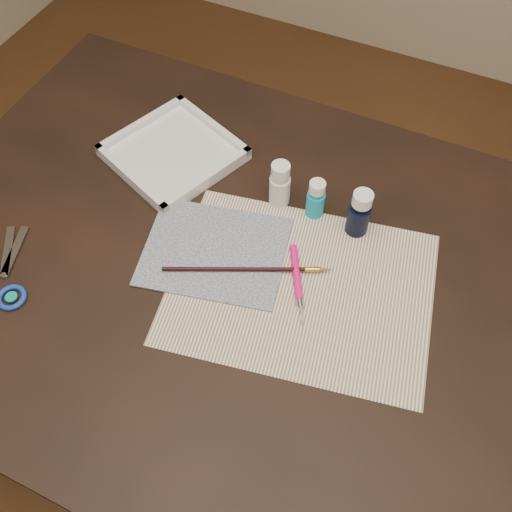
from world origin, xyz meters
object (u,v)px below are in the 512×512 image
at_px(paper, 301,288).
at_px(paint_bottle_navy, 359,213).
at_px(paint_bottle_cyan, 316,199).
at_px(scissors, 2,267).
at_px(paint_bottle_white, 280,184).
at_px(palette_tray, 173,152).
at_px(canvas, 215,251).

height_order(paper, paint_bottle_navy, paint_bottle_navy).
bearing_deg(paint_bottle_cyan, paper, -76.26).
xyz_separation_m(paint_bottle_cyan, scissors, (-0.44, -0.34, -0.04)).
bearing_deg(paint_bottle_white, paint_bottle_cyan, 0.06).
distance_m(paint_bottle_navy, scissors, 0.62).
xyz_separation_m(paint_bottle_white, scissors, (-0.37, -0.34, -0.04)).
distance_m(paper, paint_bottle_white, 0.20).
height_order(paint_bottle_cyan, palette_tray, paint_bottle_cyan).
bearing_deg(palette_tray, paper, -27.11).
relative_size(paint_bottle_white, palette_tray, 0.43).
height_order(paint_bottle_navy, scissors, paint_bottle_navy).
relative_size(canvas, paint_bottle_cyan, 3.00).
relative_size(paper, scissors, 2.27).
relative_size(paint_bottle_white, paint_bottle_navy, 0.97).
bearing_deg(paper, paint_bottle_navy, 74.44).
relative_size(paper, paint_bottle_cyan, 5.36).
distance_m(paper, canvas, 0.17).
xyz_separation_m(paper, paint_bottle_white, (-0.11, 0.16, 0.05)).
distance_m(paint_bottle_white, scissors, 0.51).
xyz_separation_m(paint_bottle_white, palette_tray, (-0.23, 0.02, -0.03)).
distance_m(paint_bottle_white, palette_tray, 0.24).
bearing_deg(paint_bottle_cyan, paint_bottle_white, -179.94).
xyz_separation_m(paint_bottle_white, paint_bottle_cyan, (0.07, 0.00, -0.01)).
height_order(paper, palette_tray, palette_tray).
bearing_deg(paint_bottle_white, scissors, -137.50).
xyz_separation_m(canvas, palette_tray, (-0.18, 0.17, 0.01)).
bearing_deg(palette_tray, paint_bottle_navy, -3.04).
relative_size(paint_bottle_white, paint_bottle_cyan, 1.16).
distance_m(canvas, palette_tray, 0.25).
height_order(paint_bottle_white, paint_bottle_navy, paint_bottle_navy).
height_order(paper, paint_bottle_cyan, paint_bottle_cyan).
xyz_separation_m(paint_bottle_cyan, paint_bottle_navy, (0.08, -0.00, 0.01)).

